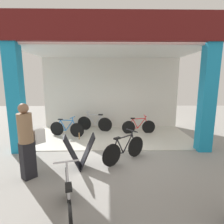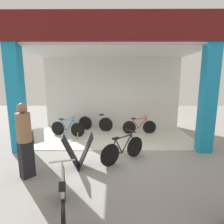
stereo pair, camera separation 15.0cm
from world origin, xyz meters
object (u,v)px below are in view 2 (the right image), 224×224
bicycle_inside_2 (67,128)px  bicycle_inside_0 (96,123)px  bicycle_inside_1 (139,127)px  sandwich_board_sign (78,151)px  bicycle_parked_1 (64,199)px  bicycle_parked_0 (123,150)px  pedestrian_0 (26,140)px

bicycle_inside_2 → bicycle_inside_0: bearing=36.5°
bicycle_inside_2 → bicycle_inside_1: bearing=6.4°
sandwich_board_sign → bicycle_inside_2: bearing=110.1°
bicycle_inside_2 → bicycle_parked_1: bicycle_parked_1 is taller
bicycle_parked_0 → pedestrian_0: bearing=-160.6°
bicycle_inside_0 → bicycle_inside_1: (1.91, -0.46, -0.04)m
pedestrian_0 → bicycle_inside_1: bearing=47.4°
bicycle_inside_2 → bicycle_parked_1: 4.49m
bicycle_inside_2 → pedestrian_0: bearing=-92.7°
pedestrian_0 → sandwich_board_sign: bearing=21.5°
bicycle_parked_0 → sandwich_board_sign: bearing=-162.7°
bicycle_inside_0 → bicycle_inside_2: bearing=-143.5°
bicycle_inside_1 → bicycle_inside_2: bicycle_inside_2 is taller
bicycle_inside_1 → bicycle_parked_1: size_ratio=0.92×
bicycle_inside_1 → sandwich_board_sign: 3.59m
bicycle_inside_2 → bicycle_parked_1: size_ratio=0.92×
bicycle_inside_0 → bicycle_parked_1: bearing=-90.1°
bicycle_inside_1 → sandwich_board_sign: bearing=-124.3°
bicycle_parked_1 → bicycle_parked_0: bearing=62.7°
bicycle_inside_0 → pedestrian_0: size_ratio=0.89×
bicycle_parked_0 → sandwich_board_sign: sandwich_board_sign is taller
bicycle_parked_0 → sandwich_board_sign: 1.25m
bicycle_parked_0 → sandwich_board_sign: size_ratio=1.38×
bicycle_parked_0 → bicycle_parked_1: (-1.09, -2.10, 0.01)m
bicycle_inside_0 → bicycle_inside_1: size_ratio=1.10×
bicycle_inside_2 → sandwich_board_sign: sandwich_board_sign is taller
bicycle_inside_0 → bicycle_parked_0: (1.08, -3.05, -0.01)m
bicycle_parked_0 → bicycle_parked_1: bearing=-117.3°
bicycle_parked_0 → bicycle_inside_0: bearing=109.5°
bicycle_inside_2 → sandwich_board_sign: size_ratio=1.62×
bicycle_inside_0 → bicycle_parked_0: bearing=-70.5°
bicycle_inside_2 → bicycle_parked_1: (1.06, -4.36, 0.03)m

